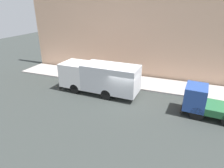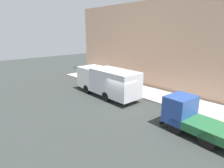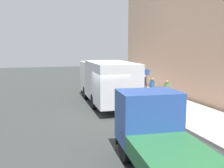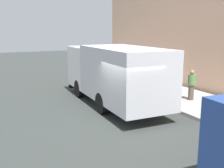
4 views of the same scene
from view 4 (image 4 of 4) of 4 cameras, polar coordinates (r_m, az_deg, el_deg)
name	(u,v)px [view 4 (image 4 of 4)]	position (r m, az deg, el deg)	size (l,w,h in m)	color
ground	(122,123)	(11.32, 2.24, -8.38)	(80.00, 80.00, 0.00)	#323735
sidewalk	(208,106)	(14.25, 19.91, -4.54)	(3.86, 30.00, 0.16)	#A7A09C
large_utility_truck	(113,72)	(13.72, 0.16, 2.59)	(2.84, 8.13, 3.05)	white
pedestrian_walking	(169,81)	(15.33, 12.09, 0.67)	(0.42, 0.42, 1.65)	#4F553F
pedestrian_standing	(191,84)	(14.77, 16.66, -0.10)	(0.49, 0.49, 1.62)	brown
pedestrian_third	(154,75)	(16.69, 8.90, 1.83)	(0.42, 0.42, 1.72)	brown
traffic_cone_orange	(119,76)	(19.58, 1.48, 1.64)	(0.47, 0.47, 0.67)	orange
street_sign_post	(169,75)	(13.73, 12.01, 1.85)	(0.44, 0.08, 2.44)	#4C5156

